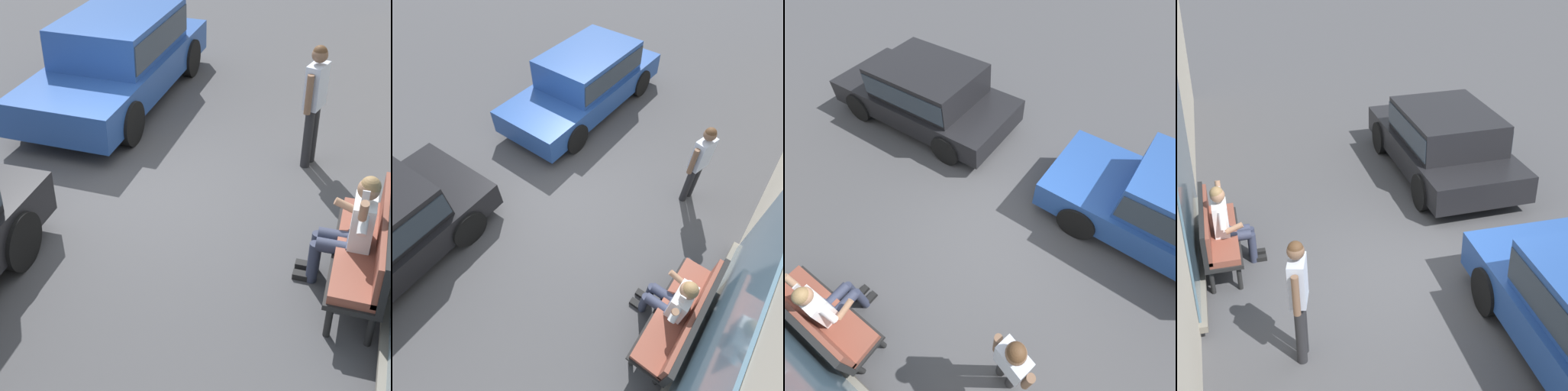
# 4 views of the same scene
# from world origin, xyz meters

# --- Properties ---
(ground_plane) EXTENTS (60.00, 60.00, 0.00)m
(ground_plane) POSITION_xyz_m (0.00, 0.00, 0.00)
(ground_plane) COLOR #424244
(bench) EXTENTS (1.75, 0.55, 1.00)m
(bench) POSITION_xyz_m (1.11, 2.90, 0.57)
(bench) COLOR black
(bench) RESTS_ON ground_plane
(person_on_phone) EXTENTS (0.73, 0.74, 1.34)m
(person_on_phone) POSITION_xyz_m (1.07, 2.67, 0.70)
(person_on_phone) COLOR #2D3347
(person_on_phone) RESTS_ON ground_plane
(parked_car_near) EXTENTS (4.48, 1.88, 1.43)m
(parked_car_near) POSITION_xyz_m (-2.56, -1.44, 0.79)
(parked_car_near) COLOR #23478E
(parked_car_near) RESTS_ON ground_plane
(pedestrian_standing) EXTENTS (0.53, 0.29, 1.73)m
(pedestrian_standing) POSITION_xyz_m (-1.29, 1.95, 1.02)
(pedestrian_standing) COLOR #232326
(pedestrian_standing) RESTS_ON ground_plane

